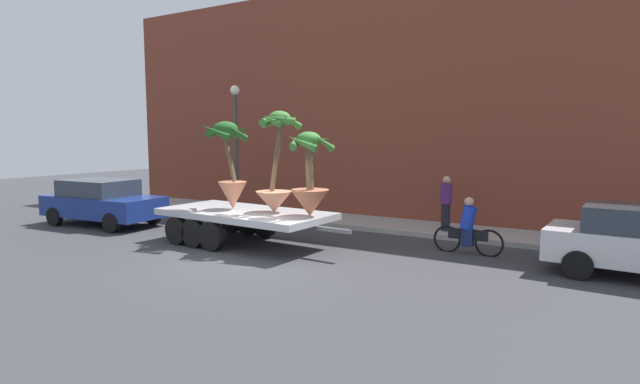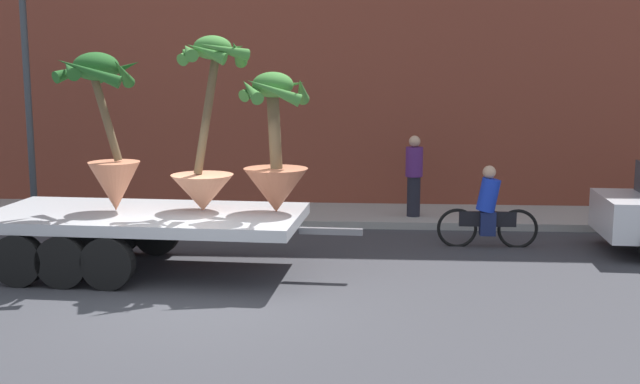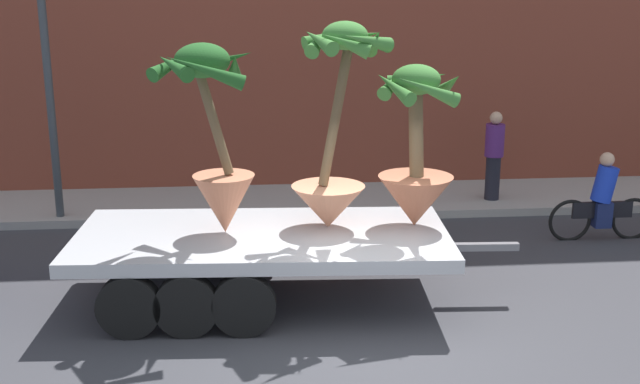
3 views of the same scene
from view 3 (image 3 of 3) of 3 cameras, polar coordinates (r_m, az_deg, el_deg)
ground_plane at (r=9.87m, az=3.36°, el=-10.80°), size 60.00×60.00×0.00m
sidewalk at (r=15.52m, az=0.04°, el=-0.67°), size 24.00×2.20×0.15m
flatbed_trailer at (r=10.86m, az=-5.43°, el=-4.07°), size 6.08×2.64×0.98m
potted_palm_rear at (r=10.53m, az=-7.53°, el=3.42°), size 1.43×1.39×2.53m
potted_palm_middle at (r=10.70m, az=1.02°, el=3.30°), size 1.35×1.27×2.79m
potted_palm_front at (r=10.89m, az=6.87°, el=2.00°), size 1.16×1.17×2.23m
cyclist at (r=14.18m, az=19.63°, el=-0.63°), size 1.84×0.34×1.54m
pedestrian_near_gate at (r=15.55m, az=12.36°, el=2.68°), size 0.36×0.36×1.71m
street_lamp at (r=14.51m, az=-19.11°, el=10.07°), size 0.36×0.36×4.83m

